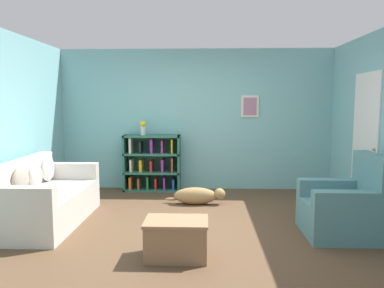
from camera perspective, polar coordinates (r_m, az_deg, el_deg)
The scene contains 8 objects.
ground_plane at distance 5.03m, azimuth -0.17°, elevation -12.50°, with size 14.00×14.00×0.00m, color brown.
wall_back at distance 7.01m, azimuth 0.58°, elevation 3.73°, with size 5.60×0.13×2.60m.
couch at distance 5.46m, azimuth -21.76°, elevation -7.86°, with size 0.90×1.80×0.86m.
bookshelf at distance 6.94m, azimuth -6.10°, elevation -2.98°, with size 1.03×0.35×1.03m.
recliner_chair at distance 5.01m, azimuth 22.60°, elevation -8.93°, with size 0.90×0.85×1.00m.
coffee_table at distance 4.04m, azimuth -2.39°, elevation -14.03°, with size 0.66×0.45×0.41m.
dog at distance 6.04m, azimuth 0.90°, elevation -7.87°, with size 0.97×0.24×0.27m.
vase at distance 6.87m, azimuth -7.48°, elevation 2.58°, with size 0.11×0.11×0.26m.
Camera 1 is at (0.19, -4.75, 1.63)m, focal length 35.00 mm.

